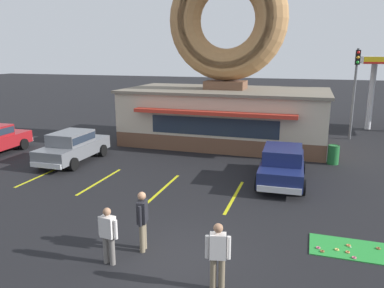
# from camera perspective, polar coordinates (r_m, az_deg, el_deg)

# --- Properties ---
(ground_plane) EXTENTS (160.00, 160.00, 0.00)m
(ground_plane) POSITION_cam_1_polar(r_m,az_deg,el_deg) (10.70, -2.25, -17.08)
(ground_plane) COLOR black
(donut_shop_building) EXTENTS (12.30, 6.75, 10.96)m
(donut_shop_building) POSITION_cam_1_polar(r_m,az_deg,el_deg) (23.21, 5.14, 9.27)
(donut_shop_building) COLOR brown
(donut_shop_building) RESTS_ON ground
(putting_mat) EXTENTS (3.58, 1.29, 0.03)m
(putting_mat) POSITION_cam_1_polar(r_m,az_deg,el_deg) (12.11, 26.22, -14.63)
(putting_mat) COLOR green
(putting_mat) RESTS_ON ground
(mini_donut_near_left) EXTENTS (0.13, 0.13, 0.04)m
(mini_donut_near_left) POSITION_cam_1_polar(r_m,az_deg,el_deg) (11.69, 18.67, -14.74)
(mini_donut_near_left) COLOR #D8667F
(mini_donut_near_left) RESTS_ON putting_mat
(mini_donut_near_right) EXTENTS (0.13, 0.13, 0.04)m
(mini_donut_near_right) POSITION_cam_1_polar(r_m,az_deg,el_deg) (11.54, 23.46, -15.59)
(mini_donut_near_right) COLOR #D8667F
(mini_donut_near_right) RESTS_ON putting_mat
(mini_donut_mid_centre) EXTENTS (0.13, 0.13, 0.04)m
(mini_donut_mid_centre) POSITION_cam_1_polar(r_m,az_deg,el_deg) (11.75, 22.63, -14.95)
(mini_donut_mid_centre) COLOR #D17F47
(mini_donut_mid_centre) RESTS_ON putting_mat
(mini_donut_mid_right) EXTENTS (0.13, 0.13, 0.04)m
(mini_donut_mid_right) POSITION_cam_1_polar(r_m,az_deg,el_deg) (11.78, 21.21, -14.76)
(mini_donut_mid_right) COLOR #E5C666
(mini_donut_mid_right) RESTS_ON putting_mat
(mini_donut_far_left) EXTENTS (0.13, 0.13, 0.04)m
(mini_donut_far_left) POSITION_cam_1_polar(r_m,az_deg,el_deg) (12.30, 26.51, -14.04)
(mini_donut_far_left) COLOR brown
(mini_donut_far_left) RESTS_ON putting_mat
(mini_donut_far_centre) EXTENTS (0.13, 0.13, 0.04)m
(mini_donut_far_centre) POSITION_cam_1_polar(r_m,az_deg,el_deg) (11.55, 19.23, -15.16)
(mini_donut_far_centre) COLOR brown
(mini_donut_far_centre) RESTS_ON putting_mat
(mini_donut_far_right) EXTENTS (0.13, 0.13, 0.04)m
(mini_donut_far_right) POSITION_cam_1_polar(r_m,az_deg,el_deg) (12.13, 22.72, -14.05)
(mini_donut_far_right) COLOR #D17F47
(mini_donut_far_right) RESTS_ON putting_mat
(golf_ball) EXTENTS (0.04, 0.04, 0.04)m
(golf_ball) POSITION_cam_1_polar(r_m,az_deg,el_deg) (12.04, 23.02, -14.28)
(golf_ball) COLOR white
(golf_ball) RESTS_ON putting_mat
(car_grey) EXTENTS (2.01, 4.58, 1.60)m
(car_grey) POSITION_cam_1_polar(r_m,az_deg,el_deg) (20.20, -17.72, -0.21)
(car_grey) COLOR slate
(car_grey) RESTS_ON ground
(car_navy) EXTENTS (2.08, 4.61, 1.60)m
(car_navy) POSITION_cam_1_polar(r_m,az_deg,el_deg) (16.61, 13.60, -2.84)
(car_navy) COLOR navy
(car_navy) RESTS_ON ground
(pedestrian_blue_sweater_man) EXTENTS (0.30, 0.59, 1.76)m
(pedestrian_blue_sweater_man) POSITION_cam_1_polar(r_m,az_deg,el_deg) (10.75, -7.55, -11.14)
(pedestrian_blue_sweater_man) COLOR #7F7056
(pedestrian_blue_sweater_man) RESTS_ON ground
(pedestrian_hooded_kid) EXTENTS (0.59, 0.29, 1.59)m
(pedestrian_hooded_kid) POSITION_cam_1_polar(r_m,az_deg,el_deg) (10.31, -12.66, -13.14)
(pedestrian_hooded_kid) COLOR slate
(pedestrian_hooded_kid) RESTS_ON ground
(pedestrian_leather_jacket_man) EXTENTS (0.58, 0.32, 1.70)m
(pedestrian_leather_jacket_man) POSITION_cam_1_polar(r_m,az_deg,el_deg) (9.05, 3.95, -16.33)
(pedestrian_leather_jacket_man) COLOR #7F7056
(pedestrian_leather_jacket_man) RESTS_ON ground
(trash_bin) EXTENTS (0.57, 0.57, 0.97)m
(trash_bin) POSITION_cam_1_polar(r_m,az_deg,el_deg) (20.27, 20.73, -1.49)
(trash_bin) COLOR #1E662D
(trash_bin) RESTS_ON ground
(traffic_light_pole) EXTENTS (0.28, 0.47, 5.80)m
(traffic_light_pole) POSITION_cam_1_polar(r_m,az_deg,el_deg) (26.15, 23.60, 8.61)
(traffic_light_pole) COLOR #595B60
(traffic_light_pole) RESTS_ON ground
(parking_stripe_far_left) EXTENTS (0.12, 3.60, 0.01)m
(parking_stripe_far_left) POSITION_cam_1_polar(r_m,az_deg,el_deg) (18.72, -21.73, -4.37)
(parking_stripe_far_left) COLOR yellow
(parking_stripe_far_left) RESTS_ON ground
(parking_stripe_left) EXTENTS (0.12, 3.60, 0.01)m
(parking_stripe_left) POSITION_cam_1_polar(r_m,az_deg,el_deg) (17.02, -13.83, -5.53)
(parking_stripe_left) COLOR yellow
(parking_stripe_left) RESTS_ON ground
(parking_stripe_mid_left) EXTENTS (0.12, 3.60, 0.01)m
(parking_stripe_mid_left) POSITION_cam_1_polar(r_m,az_deg,el_deg) (15.72, -4.38, -6.77)
(parking_stripe_mid_left) COLOR yellow
(parking_stripe_mid_left) RESTS_ON ground
(parking_stripe_centre) EXTENTS (0.12, 3.60, 0.01)m
(parking_stripe_centre) POSITION_cam_1_polar(r_m,az_deg,el_deg) (14.92, 6.48, -7.96)
(parking_stripe_centre) COLOR yellow
(parking_stripe_centre) RESTS_ON ground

